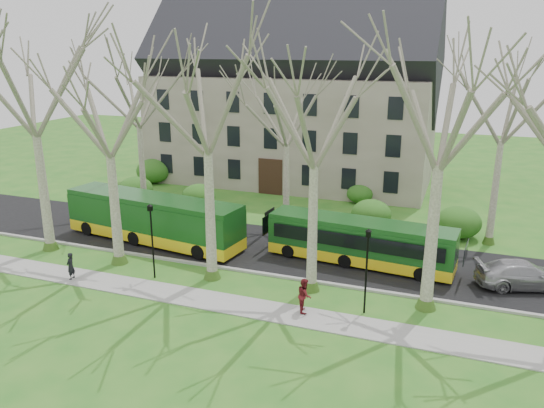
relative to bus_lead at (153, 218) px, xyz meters
The scene contains 14 objects.
ground 10.12m from the bus_lead, 23.58° to the right, with size 120.00×120.00×0.00m, color #296D1F.
sidewalk 11.34m from the bus_lead, 35.37° to the right, with size 70.00×2.00×0.06m, color gray.
road 9.42m from the bus_lead, ahead, with size 80.00×8.00×0.06m, color black.
curb 9.62m from the bus_lead, 15.25° to the right, with size 80.00×0.25×0.14m, color #A5A39E.
building 21.24m from the bus_lead, 81.05° to the left, with size 26.50×12.20×16.00m.
tree_row_verge 11.22m from the bus_lead, 21.99° to the right, with size 49.00×7.00×14.00m.
tree_row_far 11.35m from the bus_lead, 41.87° to the left, with size 33.00×7.00×12.00m.
lamp_row 10.46m from the bus_lead, 28.63° to the right, with size 36.22×0.22×4.30m.
hedges 10.98m from the bus_lead, 65.86° to the left, with size 30.60×8.60×2.00m.
bus_lead is the anchor object (origin of this frame).
bus_follow 13.72m from the bus_lead, ahead, with size 11.10×2.31×2.77m, color #164D19, non-canonical shape.
sedan 22.75m from the bus_lead, ahead, with size 2.06×5.06×1.47m, color #A1A1A5.
pedestrian_a 6.98m from the bus_lead, 99.15° to the right, with size 0.57×0.37×1.56m, color black.
pedestrian_b 13.73m from the bus_lead, 25.78° to the right, with size 0.84×0.66×1.74m, color maroon.
Camera 1 is at (9.87, -24.73, 12.67)m, focal length 35.00 mm.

